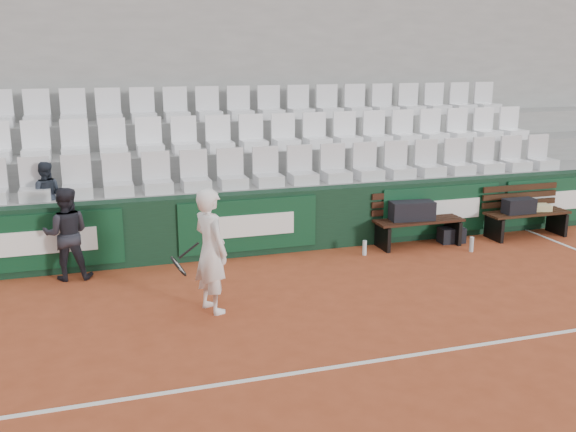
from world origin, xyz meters
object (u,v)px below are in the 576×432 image
Objects in this scene: water_bottle_near at (365,248)px; spectator_c at (43,165)px; sports_bag_ground at (451,235)px; ball_kid at (66,234)px; tennis_player at (211,251)px; bench_right at (526,224)px; sports_bag_left at (412,211)px; water_bottle_far at (472,244)px; sports_bag_right at (519,206)px; bench_left at (418,232)px.

spectator_c reaches higher than water_bottle_near.
ball_kid is (-6.16, 0.05, 0.53)m from sports_bag_ground.
bench_right is at bearing 15.57° from tennis_player.
sports_bag_left is 0.54× the size of ball_kid.
spectator_c reaches higher than water_bottle_far.
ball_kid reaches higher than water_bottle_far.
water_bottle_near is (-1.70, -0.21, -0.01)m from sports_bag_ground.
ball_kid is at bearing 176.68° from water_bottle_near.
water_bottle_near is 0.18× the size of ball_kid.
tennis_player is at bearing -164.43° from bench_right.
sports_bag_ground is (-1.43, 0.07, -0.10)m from bench_right.
tennis_player is 3.38m from spectator_c.
sports_bag_right is 1.30m from sports_bag_ground.
sports_bag_ground is at bearing 174.38° from sports_bag_right.
ball_kid reaches higher than sports_bag_left.
bench_right is 6.14× the size of water_bottle_far.
tennis_player reaches higher than bench_right.
sports_bag_right is (1.85, -0.13, 0.35)m from bench_left.
sports_bag_left reaches higher than water_bottle_far.
bench_right is 3.13m from water_bottle_near.
ball_kid is at bearing 179.71° from sports_bag_left.
water_bottle_far is 4.67m from tennis_player.
tennis_player is at bearing -165.54° from water_bottle_far.
sports_bag_left is 1.32× the size of sports_bag_right.
water_bottle_far is at bearing -40.58° from bench_left.
water_bottle_near is at bearing -178.30° from sports_bag_right.
ball_kid is at bearing 134.22° from tennis_player.
sports_bag_left is at bearing 177.40° from bench_right.
sports_bag_right is at bearing 1.70° from water_bottle_near.
spectator_c reaches higher than tennis_player.
spectator_c reaches higher than sports_bag_left.
bench_right is 1.44m from sports_bag_ground.
bench_right is 0.42m from sports_bag_right.
bench_left is 6.02m from spectator_c.
sports_bag_ground is at bearing 6.93° from water_bottle_near.
bench_left is 0.64m from sports_bag_ground.
ball_kid is (-7.59, 0.13, 0.44)m from bench_right.
water_bottle_near is (-2.91, -0.09, -0.46)m from sports_bag_right.
water_bottle_far is 6.24m from ball_kid.
ball_kid is (-6.19, 0.61, 0.54)m from water_bottle_far.
sports_bag_right is (1.97, -0.15, -0.03)m from sports_bag_left.
bench_left reaches higher than water_bottle_near.
water_bottle_near is (-3.13, -0.13, -0.11)m from bench_right.
bench_left reaches higher than sports_bag_ground.
bench_left is 2.74× the size of sports_bag_right.
bench_right is at bearing 19.02° from water_bottle_far.
bench_left is at bearing 175.96° from sports_bag_right.
sports_bag_right is (-0.22, -0.05, 0.35)m from bench_right.
bench_right is 3.53× the size of sports_bag_ground.
sports_bag_left is at bearing 175.80° from sports_bag_right.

